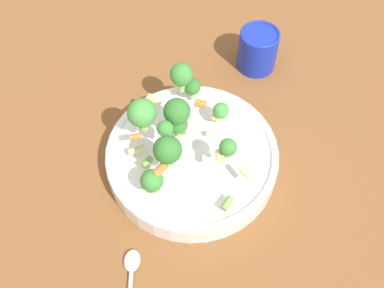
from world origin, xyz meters
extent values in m
plane|color=brown|center=(0.00, 0.00, 0.00)|extent=(3.00, 3.00, 0.00)
cylinder|color=white|center=(0.00, 0.00, 0.02)|extent=(0.30, 0.30, 0.04)
torus|color=white|center=(0.00, 0.00, 0.04)|extent=(0.30, 0.30, 0.01)
cylinder|color=#8CB766|center=(-0.03, 0.11, 0.06)|extent=(0.01, 0.01, 0.02)
sphere|color=#33722D|center=(-0.03, 0.11, 0.08)|extent=(0.03, 0.03, 0.03)
cylinder|color=#8CB766|center=(-0.03, 0.02, 0.07)|extent=(0.01, 0.01, 0.01)
sphere|color=#33722D|center=(-0.03, 0.02, 0.09)|extent=(0.03, 0.03, 0.03)
cylinder|color=#8CB766|center=(0.06, -0.03, 0.09)|extent=(0.01, 0.01, 0.01)
sphere|color=#3D8438|center=(0.06, -0.03, 0.11)|extent=(0.03, 0.03, 0.03)
cylinder|color=#8CB766|center=(-0.04, -0.01, 0.09)|extent=(0.01, 0.01, 0.01)
sphere|color=#3D8438|center=(-0.04, -0.01, 0.11)|extent=(0.03, 0.03, 0.03)
cylinder|color=#8CB766|center=(-0.03, 0.02, 0.08)|extent=(0.02, 0.02, 0.02)
sphere|color=#33722D|center=(-0.03, 0.02, 0.11)|extent=(0.04, 0.04, 0.04)
cylinder|color=#8CB766|center=(-0.08, 0.00, 0.10)|extent=(0.02, 0.02, 0.02)
sphere|color=#479342|center=(-0.08, 0.00, 0.13)|extent=(0.05, 0.05, 0.05)
cylinder|color=#8CB766|center=(-0.04, 0.11, 0.08)|extent=(0.01, 0.01, 0.02)
sphere|color=#3D8438|center=(-0.04, 0.11, 0.11)|extent=(0.04, 0.04, 0.04)
cylinder|color=#8CB766|center=(-0.04, -0.09, 0.06)|extent=(0.01, 0.01, 0.02)
sphere|color=#3D8438|center=(-0.04, -0.09, 0.09)|extent=(0.04, 0.04, 0.04)
cylinder|color=#8CB766|center=(-0.02, -0.06, 0.10)|extent=(0.02, 0.02, 0.02)
sphere|color=#33722D|center=(-0.02, -0.06, 0.13)|extent=(0.04, 0.04, 0.04)
cylinder|color=#8CB766|center=(0.04, 0.07, 0.06)|extent=(0.01, 0.01, 0.01)
sphere|color=#479342|center=(0.04, 0.07, 0.08)|extent=(0.03, 0.03, 0.03)
cylinder|color=beige|center=(0.03, 0.07, 0.06)|extent=(0.02, 0.02, 0.01)
cylinder|color=beige|center=(0.03, 0.04, 0.05)|extent=(0.02, 0.02, 0.01)
cylinder|color=beige|center=(-0.08, 0.07, 0.07)|extent=(0.03, 0.02, 0.01)
cylinder|color=#729E4C|center=(0.08, -0.09, 0.05)|extent=(0.02, 0.03, 0.01)
cylinder|color=orange|center=(-0.02, 0.03, 0.07)|extent=(0.02, 0.02, 0.01)
cylinder|color=orange|center=(-0.03, -0.08, 0.10)|extent=(0.02, 0.03, 0.01)
cylinder|color=orange|center=(0.00, 0.06, 0.09)|extent=(0.02, 0.02, 0.01)
cylinder|color=beige|center=(-0.03, -0.01, 0.07)|extent=(0.02, 0.01, 0.01)
cylinder|color=beige|center=(-0.09, -0.03, 0.06)|extent=(0.03, 0.03, 0.01)
cylinder|color=orange|center=(-0.09, -0.02, 0.09)|extent=(0.02, 0.02, 0.01)
cylinder|color=beige|center=(0.09, -0.04, 0.07)|extent=(0.02, 0.02, 0.01)
cylinder|color=beige|center=(0.05, -0.03, 0.10)|extent=(0.02, 0.02, 0.01)
cylinder|color=#729E4C|center=(-0.06, -0.05, 0.07)|extent=(0.02, 0.02, 0.01)
cylinder|color=#192DAD|center=(0.08, 0.27, 0.04)|extent=(0.08, 0.08, 0.08)
torus|color=#192DAD|center=(0.08, 0.27, 0.08)|extent=(0.08, 0.08, 0.01)
ellipsoid|color=silver|center=(-0.05, -0.19, 0.01)|extent=(0.03, 0.04, 0.01)
camera|label=1|loc=(0.09, -0.41, 0.68)|focal=42.00mm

